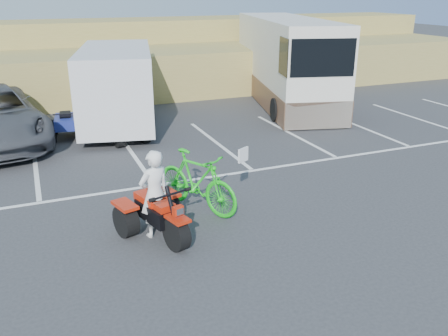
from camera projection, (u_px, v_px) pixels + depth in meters
name	position (u px, v px, depth m)	size (l,w,h in m)	color
ground	(185.00, 228.00, 9.68)	(100.00, 100.00, 0.00)	#323235
parking_stripes	(170.00, 160.00, 13.51)	(28.00, 5.16, 0.01)	white
grass_embankment	(84.00, 60.00, 22.58)	(40.00, 8.50, 3.10)	olive
red_trike_atv	(161.00, 237.00, 9.30)	(1.28, 1.71, 1.11)	red
rider	(155.00, 194.00, 9.10)	(0.64, 0.42, 1.76)	white
green_dirt_bike	(197.00, 181.00, 10.26)	(0.63, 2.22, 1.33)	#14BF19
cargo_trailer	(117.00, 85.00, 16.44)	(3.53, 6.16, 2.70)	silver
rv_motorhome	(285.00, 66.00, 20.21)	(4.73, 9.79, 3.42)	silver
quad_atv_blue	(68.00, 137.00, 15.59)	(1.08, 1.44, 0.94)	navy
quad_atv_green	(126.00, 141.00, 15.20)	(1.09, 1.46, 0.95)	#135416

